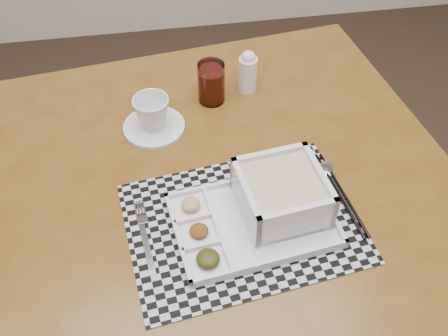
{
  "coord_description": "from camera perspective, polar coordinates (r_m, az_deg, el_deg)",
  "views": [
    {
      "loc": [
        0.31,
        -0.08,
        1.6
      ],
      "look_at": [
        0.42,
        0.59,
        0.85
      ],
      "focal_mm": 40.0,
      "sensor_mm": 36.0,
      "label": 1
    }
  ],
  "objects": [
    {
      "name": "creamer_bottle",
      "position": [
        1.3,
        2.74,
        10.95
      ],
      "size": [
        0.05,
        0.05,
        0.12
      ],
      "color": "silver",
      "rests_on": "dining_table"
    },
    {
      "name": "chopsticks",
      "position": [
        1.1,
        13.23,
        -2.89
      ],
      "size": [
        0.05,
        0.24,
        0.01
      ],
      "color": "black",
      "rests_on": "placemat"
    },
    {
      "name": "spoon",
      "position": [
        1.14,
        11.88,
        -0.5
      ],
      "size": [
        0.04,
        0.18,
        0.01
      ],
      "color": "silver",
      "rests_on": "placemat"
    },
    {
      "name": "cup",
      "position": [
        1.2,
        -8.22,
        6.27
      ],
      "size": [
        0.11,
        0.11,
        0.08
      ],
      "primitive_type": "imported",
      "rotation": [
        0.0,
        0.0,
        0.33
      ],
      "color": "silver",
      "rests_on": "saucer"
    },
    {
      "name": "fork",
      "position": [
        1.02,
        -8.93,
        -7.44
      ],
      "size": [
        0.04,
        0.19,
        0.0
      ],
      "color": "silver",
      "rests_on": "placemat"
    },
    {
      "name": "placemat",
      "position": [
        1.03,
        2.14,
        -6.26
      ],
      "size": [
        0.51,
        0.4,
        0.0
      ],
      "primitive_type": "cube",
      "rotation": [
        0.0,
        0.0,
        0.13
      ],
      "color": "#A2A2A9",
      "rests_on": "dining_table"
    },
    {
      "name": "dining_table",
      "position": [
        1.17,
        0.39,
        -3.73
      ],
      "size": [
        1.14,
        1.14,
        0.76
      ],
      "color": "#562D0F",
      "rests_on": "ground"
    },
    {
      "name": "serving_tray",
      "position": [
        1.02,
        5.51,
        -3.95
      ],
      "size": [
        0.35,
        0.26,
        0.1
      ],
      "color": "silver",
      "rests_on": "placemat"
    },
    {
      "name": "saucer",
      "position": [
        1.23,
        -7.99,
        4.67
      ],
      "size": [
        0.15,
        0.15,
        0.01
      ],
      "primitive_type": "cylinder",
      "color": "silver",
      "rests_on": "dining_table"
    },
    {
      "name": "juice_glass",
      "position": [
        1.27,
        -1.46,
        9.57
      ],
      "size": [
        0.07,
        0.07,
        0.11
      ],
      "color": "white",
      "rests_on": "dining_table"
    }
  ]
}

